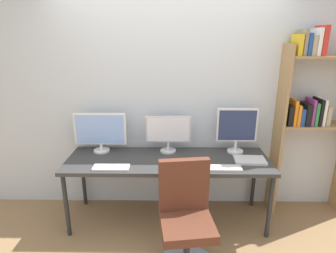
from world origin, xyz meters
name	(u,v)px	position (x,y,z in m)	size (l,w,h in m)	color
wall_back	(168,99)	(0.00, 1.02, 1.30)	(4.56, 0.10, 2.60)	silver
desk	(168,164)	(0.00, 0.60, 0.69)	(2.16, 0.68, 0.74)	#333333
bookshelf	(312,107)	(1.56, 0.83, 1.26)	(0.83, 0.28, 2.10)	#9E7A4C
office_chair	(186,228)	(0.16, -0.09, 0.40)	(0.52, 0.52, 0.99)	#2D2D33
monitor_left	(100,131)	(-0.76, 0.81, 0.98)	(0.58, 0.18, 0.45)	silver
monitor_center	(168,132)	(0.00, 0.81, 0.97)	(0.50, 0.18, 0.41)	silver
monitor_right	(237,128)	(0.76, 0.81, 1.02)	(0.44, 0.18, 0.51)	silver
keyboard_left	(111,168)	(-0.56, 0.37, 0.75)	(0.36, 0.13, 0.02)	silver
keyboard_right	(224,168)	(0.56, 0.37, 0.75)	(0.34, 0.13, 0.02)	silver
computer_mouse	(203,164)	(0.36, 0.44, 0.76)	(0.06, 0.10, 0.03)	#38383D
laptop_closed	(250,160)	(0.86, 0.56, 0.75)	(0.32, 0.22, 0.02)	silver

